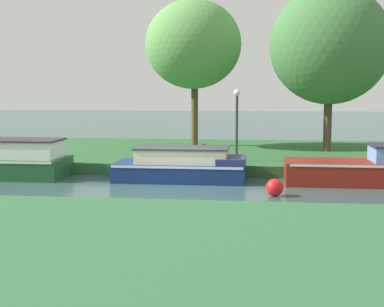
% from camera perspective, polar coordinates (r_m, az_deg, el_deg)
% --- Properties ---
extents(ground_plane, '(120.00, 120.00, 0.00)m').
position_cam_1_polar(ground_plane, '(17.40, -2.23, -3.37)').
color(ground_plane, '#335152').
extents(riverbank_far, '(72.00, 10.00, 0.40)m').
position_cam_1_polar(riverbank_far, '(24.24, 0.35, -0.06)').
color(riverbank_far, '#2A5D2F').
rests_on(riverbank_far, ground_plane).
extents(riverbank_near, '(72.00, 10.00, 0.40)m').
position_cam_1_polar(riverbank_near, '(8.82, -11.59, -12.12)').
color(riverbank_near, '#2E643A').
rests_on(riverbank_near, ground_plane).
extents(navy_cruiser, '(4.29, 1.85, 1.11)m').
position_cam_1_polar(navy_cruiser, '(18.46, -0.95, -1.26)').
color(navy_cruiser, navy).
rests_on(navy_cruiser, ground_plane).
extents(willow_tree_left, '(4.27, 4.03, 6.56)m').
position_cam_1_polar(willow_tree_left, '(25.31, 0.13, 11.04)').
color(willow_tree_left, brown).
rests_on(willow_tree_left, riverbank_far).
extents(willow_tree_centre, '(4.95, 4.48, 6.82)m').
position_cam_1_polar(willow_tree_centre, '(24.12, 13.87, 10.62)').
color(willow_tree_centre, '#4F392A').
rests_on(willow_tree_centre, riverbank_far).
extents(lamp_post, '(0.24, 0.24, 2.60)m').
position_cam_1_polar(lamp_post, '(20.25, 4.58, 3.88)').
color(lamp_post, '#333338').
rests_on(lamp_post, riverbank_far).
extents(mooring_post_near, '(0.19, 0.19, 0.82)m').
position_cam_1_polar(mooring_post_near, '(21.00, -15.53, 0.35)').
color(mooring_post_near, '#43322E').
rests_on(mooring_post_near, riverbank_far).
extents(mooring_post_far, '(0.17, 0.17, 0.70)m').
position_cam_1_polar(mooring_post_far, '(19.53, 1.16, -0.04)').
color(mooring_post_far, '#532E29').
rests_on(mooring_post_far, riverbank_far).
extents(channel_buoy, '(0.50, 0.50, 0.50)m').
position_cam_1_polar(channel_buoy, '(15.97, 8.42, -3.44)').
color(channel_buoy, red).
rests_on(channel_buoy, ground_plane).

